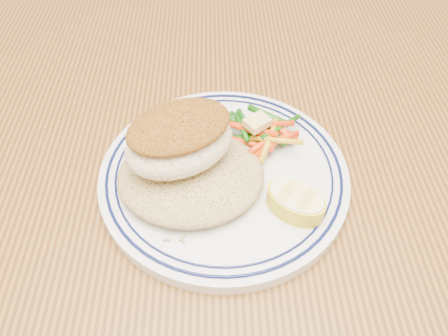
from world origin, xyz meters
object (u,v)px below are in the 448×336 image
(rice_pilaf, at_px, (191,173))
(lemon_wedge, at_px, (296,201))
(vegetable_pile, at_px, (258,133))
(dining_table, at_px, (249,209))
(fish_fillet, at_px, (179,139))
(plate, at_px, (224,175))

(rice_pilaf, height_order, lemon_wedge, rice_pilaf)
(vegetable_pile, bearing_deg, lemon_wedge, -73.36)
(lemon_wedge, bearing_deg, rice_pilaf, 159.81)
(dining_table, relative_size, lemon_wedge, 19.67)
(dining_table, bearing_deg, fish_fillet, -157.58)
(plate, relative_size, vegetable_pile, 2.59)
(vegetable_pile, height_order, lemon_wedge, vegetable_pile)
(rice_pilaf, bearing_deg, vegetable_pile, 38.26)
(plate, distance_m, lemon_wedge, 0.09)
(plate, relative_size, fish_fillet, 1.96)
(dining_table, height_order, lemon_wedge, lemon_wedge)
(vegetable_pile, bearing_deg, dining_table, -114.81)
(plate, distance_m, fish_fillet, 0.07)
(fish_fillet, relative_size, vegetable_pile, 1.32)
(fish_fillet, bearing_deg, rice_pilaf, -54.74)
(dining_table, height_order, vegetable_pile, vegetable_pile)
(lemon_wedge, bearing_deg, dining_table, 112.84)
(fish_fillet, bearing_deg, plate, 1.17)
(dining_table, distance_m, vegetable_pile, 0.13)
(vegetable_pile, bearing_deg, plate, -131.79)
(fish_fillet, bearing_deg, dining_table, 22.42)
(rice_pilaf, bearing_deg, dining_table, 33.59)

